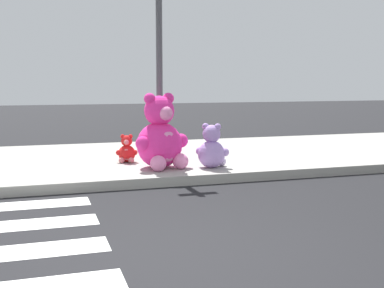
# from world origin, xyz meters

# --- Properties ---
(ground_plane) EXTENTS (60.00, 60.00, 0.00)m
(ground_plane) POSITION_xyz_m (0.00, 0.00, 0.00)
(ground_plane) COLOR black
(sidewalk) EXTENTS (28.00, 4.40, 0.15)m
(sidewalk) POSITION_xyz_m (0.00, 5.20, 0.07)
(sidewalk) COLOR #9E9B93
(sidewalk) RESTS_ON ground_plane
(sign_pole) EXTENTS (0.56, 0.11, 3.20)m
(sign_pole) POSITION_xyz_m (1.00, 4.40, 1.85)
(sign_pole) COLOR #4C4C51
(sign_pole) RESTS_ON sidewalk
(plush_pink_large) EXTENTS (0.92, 0.86, 1.22)m
(plush_pink_large) POSITION_xyz_m (0.87, 3.81, 0.64)
(plush_pink_large) COLOR #F22D93
(plush_pink_large) RESTS_ON sidewalk
(plush_yellow) EXTENTS (0.37, 0.42, 0.55)m
(plush_yellow) POSITION_xyz_m (1.28, 5.01, 0.37)
(plush_yellow) COLOR yellow
(plush_yellow) RESTS_ON sidewalk
(plush_lavender) EXTENTS (0.51, 0.53, 0.73)m
(plush_lavender) POSITION_xyz_m (1.67, 3.60, 0.44)
(plush_lavender) COLOR #B28CD8
(plush_lavender) RESTS_ON sidewalk
(plush_red) EXTENTS (0.37, 0.34, 0.49)m
(plush_red) POSITION_xyz_m (0.44, 4.54, 0.35)
(plush_red) COLOR red
(plush_red) RESTS_ON sidewalk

